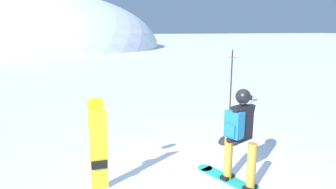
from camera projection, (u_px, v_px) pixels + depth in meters
ground_plane at (203, 186)px, 5.10m from camera, size 300.00×300.00×0.00m
ridge_peak_main at (34, 48)px, 41.01m from camera, size 34.89×31.40×15.69m
snowboarder_main at (240, 136)px, 4.91m from camera, size 0.89×1.71×1.71m
spare_snowboard at (98, 147)px, 4.67m from camera, size 0.28×0.40×1.62m
piste_marker_near at (231, 80)px, 8.70m from camera, size 0.20×0.20×2.10m
rock_dark at (229, 143)px, 7.00m from camera, size 0.51×0.43×0.35m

